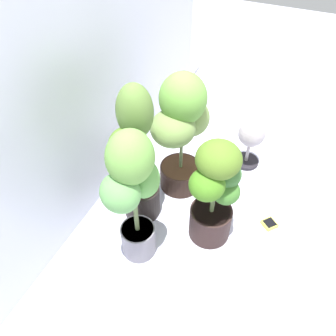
% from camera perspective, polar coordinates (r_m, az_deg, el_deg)
% --- Properties ---
extents(ground_plane, '(8.00, 8.00, 0.00)m').
position_cam_1_polar(ground_plane, '(2.15, 9.19, -11.23)').
color(ground_plane, silver).
rests_on(ground_plane, ground).
extents(mylar_back_wall, '(3.20, 0.01, 2.00)m').
position_cam_1_polar(mylar_back_wall, '(1.78, -15.34, 17.76)').
color(mylar_back_wall, silver).
rests_on(mylar_back_wall, ground).
extents(potted_plant_center, '(0.38, 0.32, 0.70)m').
position_cam_1_polar(potted_plant_center, '(1.86, 7.69, -3.85)').
color(potted_plant_center, '#2F1E1C').
rests_on(potted_plant_center, ground).
extents(potted_plant_back_right, '(0.45, 0.35, 0.84)m').
position_cam_1_polar(potted_plant_back_right, '(2.07, 2.25, 6.66)').
color(potted_plant_back_right, '#321F18').
rests_on(potted_plant_back_right, ground).
extents(potted_plant_back_center, '(0.33, 0.27, 0.92)m').
position_cam_1_polar(potted_plant_back_center, '(1.90, -5.25, 1.66)').
color(potted_plant_back_center, black).
rests_on(potted_plant_back_center, ground).
extents(potted_plant_back_left, '(0.37, 0.27, 0.86)m').
position_cam_1_polar(potted_plant_back_left, '(1.67, -5.79, -3.50)').
color(potted_plant_back_left, slate).
rests_on(potted_plant_back_left, ground).
extents(hygrometer_box, '(0.11, 0.11, 0.03)m').
position_cam_1_polar(hygrometer_box, '(2.25, 16.26, -8.77)').
color(hygrometer_box, '#D2D048').
rests_on(hygrometer_box, ground).
extents(floor_fan, '(0.24, 0.24, 0.36)m').
position_cam_1_polar(floor_fan, '(2.46, 13.43, 4.94)').
color(floor_fan, black).
rests_on(floor_fan, ground).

